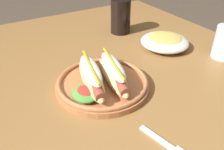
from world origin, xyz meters
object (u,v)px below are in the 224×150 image
Objects in this scene: hot_dog_plate at (102,80)px; side_bowl at (165,41)px; soda_cup at (121,16)px; fork at (168,146)px.

hot_dog_plate is 1.49× the size of side_bowl.
side_bowl is (-0.10, 0.31, -0.00)m from hot_dog_plate.
side_bowl is at bearing 108.11° from hot_dog_plate.
hot_dog_plate is 0.39m from soda_cup.
soda_cup reaches higher than fork.
soda_cup is at bearing 144.61° from fork.
hot_dog_plate is 1.91× the size of soda_cup.
soda_cup is 0.78× the size of side_bowl.
hot_dog_plate is at bearing -71.89° from side_bowl.
soda_cup is (-0.54, 0.23, 0.06)m from fork.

